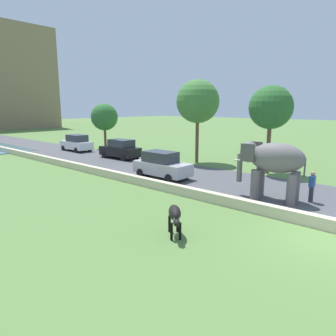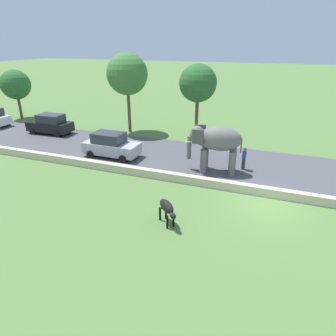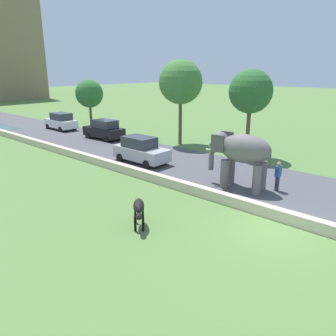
% 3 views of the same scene
% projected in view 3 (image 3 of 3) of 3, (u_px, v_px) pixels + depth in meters
% --- Properties ---
extents(ground_plane, '(220.00, 220.00, 0.00)m').
position_uv_depth(ground_plane, '(271.00, 232.00, 12.82)').
color(ground_plane, '#567A3D').
extents(road_surface, '(7.00, 120.00, 0.06)m').
position_uv_depth(road_surface, '(84.00, 140.00, 29.11)').
color(road_surface, '#4C4C51').
rests_on(road_surface, ground).
extents(barrier_wall, '(0.40, 110.00, 0.51)m').
position_uv_depth(barrier_wall, '(57.00, 149.00, 25.06)').
color(barrier_wall, beige).
rests_on(barrier_wall, ground).
extents(elephant, '(1.75, 3.55, 2.99)m').
position_uv_depth(elephant, '(241.00, 152.00, 16.83)').
color(elephant, slate).
rests_on(elephant, ground).
extents(person_beside_elephant, '(0.36, 0.22, 1.63)m').
position_uv_depth(person_beside_elephant, '(278.00, 176.00, 16.75)').
color(person_beside_elephant, '#33333D').
rests_on(person_beside_elephant, ground).
extents(car_white, '(1.85, 4.03, 1.80)m').
position_uv_depth(car_white, '(61.00, 121.00, 34.05)').
color(car_white, white).
rests_on(car_white, ground).
extents(car_black, '(1.89, 4.05, 1.80)m').
position_uv_depth(car_black, '(104.00, 130.00, 29.40)').
color(car_black, black).
rests_on(car_black, ground).
extents(car_silver, '(1.81, 4.01, 1.80)m').
position_uv_depth(car_silver, '(141.00, 150.00, 21.99)').
color(car_silver, '#B7B7BC').
rests_on(car_silver, ground).
extents(cow_black, '(1.19, 1.24, 1.15)m').
position_uv_depth(cow_black, '(139.00, 208.00, 12.95)').
color(cow_black, black).
rests_on(cow_black, ground).
extents(tree_near, '(3.02, 3.02, 6.19)m').
position_uv_depth(tree_near, '(251.00, 92.00, 22.39)').
color(tree_near, brown).
rests_on(tree_near, ground).
extents(tree_mid, '(3.04, 3.04, 5.09)m').
position_uv_depth(tree_mid, '(89.00, 94.00, 35.81)').
color(tree_mid, brown).
rests_on(tree_mid, ground).
extents(tree_far, '(3.56, 3.56, 6.93)m').
position_uv_depth(tree_far, '(181.00, 82.00, 26.34)').
color(tree_far, brown).
rests_on(tree_far, ground).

